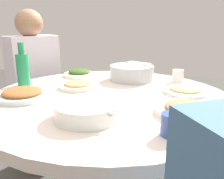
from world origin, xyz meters
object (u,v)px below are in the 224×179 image
Objects in this scene: dish_greens at (79,73)px; tea_cup_near at (171,125)px; green_bottle at (23,68)px; stool_for_diner_right at (40,139)px; soup_bowl at (87,111)px; dish_shrimp at (78,85)px; dish_stirfry at (23,94)px; diner_right at (34,72)px; rice_bowl at (132,72)px; round_dining_table at (109,120)px; dish_noodles at (185,90)px; tea_cup_far at (178,76)px; dish_tofu_braise at (188,109)px.

tea_cup_near reaches higher than dish_greens.
green_bottle reaches higher than stool_for_diner_right.
soup_bowl is 1.24× the size of dish_shrimp.
soup_bowl reaches higher than dish_shrimp.
diner_right is at bearing -65.90° from dish_stirfry.
stool_for_diner_right is at bearing -65.90° from dish_stirfry.
green_bottle is 0.46m from diner_right.
stool_for_diner_right is at bearing -51.46° from soup_bowl.
green_bottle reaches higher than tea_cup_near.
green_bottle is at bearing -31.67° from tea_cup_near.
soup_bowl is 0.32× the size of diner_right.
diner_right is (0.74, -0.18, -0.06)m from rice_bowl.
dish_greens reaches higher than round_dining_table.
dish_greens reaches higher than dish_noodles.
stool_for_diner_right is at bearing -10.08° from tea_cup_far.
dish_greens is at bearing 160.45° from stool_for_diner_right.
stool_for_diner_right is 0.58× the size of diner_right.
diner_right is (0.17, -0.41, -0.11)m from green_bottle.
dish_stirfry is (0.36, -0.17, -0.01)m from soup_bowl.
rice_bowl is at bearing -101.91° from round_dining_table.
diner_right is at bearing -41.14° from dish_shrimp.
dish_noodles is 0.22m from tea_cup_far.
diner_right is (0.64, -0.80, -0.05)m from soup_bowl.
dish_stirfry is 1.01× the size of green_bottle.
soup_bowl is 3.35× the size of tea_cup_far.
stool_for_diner_right is at bearing -21.31° from dish_noodles.
dish_tofu_braise is 0.73m from dish_stirfry.
round_dining_table is at bearing 125.86° from dish_greens.
dish_shrimp is at bearing -132.17° from dish_stirfry.
tea_cup_near is at bearing 105.64° from rice_bowl.
tea_cup_far is at bearing -148.24° from dish_stirfry.
tea_cup_near is (-0.27, 0.37, 0.16)m from round_dining_table.
dish_shrimp is 0.29m from dish_greens.
tea_cup_near is 0.10× the size of diner_right.
stool_for_diner_right is at bearing -34.47° from dish_tofu_braise.
soup_bowl is 0.54× the size of stool_for_diner_right.
dish_greens is at bearing -41.96° from dish_tofu_braise.
dish_noodles is 0.87m from green_bottle.
rice_bowl is 1.06× the size of dish_tofu_braise.
tea_cup_near is at bearing 136.57° from stool_for_diner_right.
round_dining_table is 0.39m from rice_bowl.
tea_cup_far is 0.09× the size of diner_right.
rice_bowl reaches higher than dish_tofu_braise.
dish_stirfry is 0.31× the size of diner_right.
dish_greens is (0.08, -0.28, 0.00)m from dish_shrimp.
dish_tofu_braise is 0.21m from tea_cup_near.
dish_shrimp reaches higher than stool_for_diner_right.
round_dining_table is 0.33m from soup_bowl.
dish_greens is (0.64, -0.26, 0.00)m from dish_noodles.
dish_stirfry is at bearing 114.10° from stool_for_diner_right.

